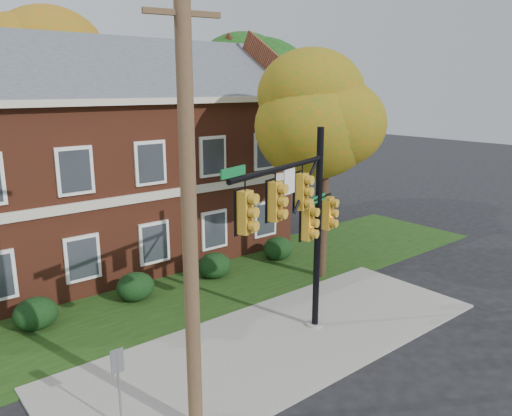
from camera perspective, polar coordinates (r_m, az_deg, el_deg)
ground at (r=15.25m, az=5.44°, el=-16.45°), size 120.00×120.00×0.00m
sidewalk at (r=15.86m, az=2.81°, el=-14.97°), size 14.00×5.00×0.08m
grass_strip at (r=19.48m, az=-7.25°, el=-9.46°), size 30.00×6.00×0.04m
apartment_building at (r=22.62m, az=-20.16°, el=6.13°), size 18.80×8.80×9.74m
hedge_left at (r=17.90m, az=-23.89°, el=-10.98°), size 1.40×1.26×1.05m
hedge_center at (r=18.98m, az=-13.61°, el=-8.74°), size 1.40×1.26×1.05m
hedge_right at (r=20.60m, az=-4.79°, el=-6.57°), size 1.40×1.26×1.05m
hedge_far_right at (r=22.64m, az=2.52°, el=-4.63°), size 1.40×1.26×1.05m
tree_near_right at (r=19.68m, az=8.83°, el=10.71°), size 4.50×4.25×8.58m
tree_right_rear at (r=28.94m, az=0.91°, el=14.65°), size 6.30×5.95×10.62m
tree_far_rear at (r=30.36m, az=-23.49°, el=14.88°), size 6.84×6.46×11.52m
traffic_signal at (r=14.40m, az=5.10°, el=-0.89°), size 5.59×1.90×6.49m
utility_pole at (r=10.33m, az=-7.63°, el=-1.62°), size 1.50×0.41×9.74m
sign_post at (r=12.09m, az=-15.46°, el=-18.03°), size 0.30×0.06×2.04m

